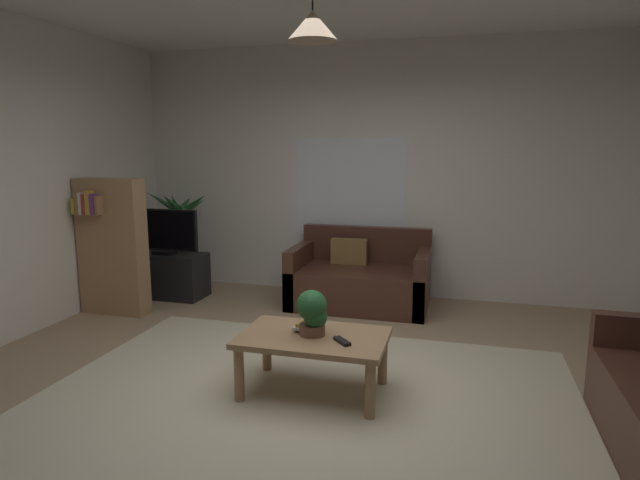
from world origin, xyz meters
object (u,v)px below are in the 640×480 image
at_px(remote_on_table_0, 342,341).
at_px(bookshelf_corner, 112,245).
at_px(tv, 163,231).
at_px(pendant_lamp, 313,26).
at_px(coffee_table, 313,344).
at_px(book_on_table_2, 307,325).
at_px(tv_stand, 167,275).
at_px(potted_palm_corner, 182,241).
at_px(book_on_table_1, 304,328).
at_px(potted_plant_on_table, 313,312).
at_px(book_on_table_0, 307,330).
at_px(couch_under_window, 360,281).

distance_m(remote_on_table_0, bookshelf_corner, 3.03).
relative_size(tv, pendant_lamp, 1.70).
height_order(coffee_table, bookshelf_corner, bookshelf_corner).
xyz_separation_m(coffee_table, book_on_table_2, (-0.06, 0.04, 0.12)).
bearing_deg(tv_stand, potted_palm_corner, 91.70).
height_order(book_on_table_1, tv_stand, tv_stand).
bearing_deg(coffee_table, remote_on_table_0, -22.07).
bearing_deg(potted_plant_on_table, bookshelf_corner, 154.08).
bearing_deg(pendant_lamp, bookshelf_corner, 154.28).
relative_size(book_on_table_1, potted_palm_corner, 0.12).
bearing_deg(book_on_table_1, remote_on_table_0, -23.77).
relative_size(remote_on_table_0, tv, 0.19).
relative_size(book_on_table_2, potted_plant_on_table, 0.40).
relative_size(coffee_table, book_on_table_2, 7.96).
height_order(tv, pendant_lamp, pendant_lamp).
distance_m(book_on_table_2, pendant_lamp, 1.99).
height_order(book_on_table_0, tv, tv).
relative_size(book_on_table_2, tv, 0.15).
distance_m(book_on_table_2, tv_stand, 2.92).
bearing_deg(potted_palm_corner, book_on_table_0, -44.89).
distance_m(book_on_table_2, remote_on_table_0, 0.32).
xyz_separation_m(book_on_table_2, pendant_lamp, (0.06, -0.04, 1.99)).
distance_m(book_on_table_1, bookshelf_corner, 2.69).
relative_size(bookshelf_corner, pendant_lamp, 2.85).
bearing_deg(book_on_table_2, coffee_table, -36.61).
height_order(couch_under_window, book_on_table_0, couch_under_window).
relative_size(book_on_table_2, tv_stand, 0.14).
distance_m(book_on_table_2, bookshelf_corner, 2.71).
distance_m(couch_under_window, book_on_table_0, 2.10).
distance_m(book_on_table_1, book_on_table_2, 0.03).
bearing_deg(book_on_table_0, tv_stand, 140.61).
bearing_deg(pendant_lamp, book_on_table_0, 140.21).
height_order(potted_palm_corner, bookshelf_corner, bookshelf_corner).
height_order(book_on_table_2, bookshelf_corner, bookshelf_corner).
relative_size(potted_plant_on_table, tv_stand, 0.36).
bearing_deg(potted_plant_on_table, couch_under_window, 92.21).
xyz_separation_m(book_on_table_2, tv, (-2.25, 1.83, 0.29)).
xyz_separation_m(couch_under_window, tv, (-2.22, -0.27, 0.49)).
height_order(coffee_table, potted_plant_on_table, potted_plant_on_table).
relative_size(book_on_table_1, pendant_lamp, 0.30).
relative_size(coffee_table, book_on_table_1, 6.89).
xyz_separation_m(book_on_table_0, tv_stand, (-2.25, 1.85, -0.18)).
distance_m(tv, potted_palm_corner, 0.47).
relative_size(tv_stand, bookshelf_corner, 0.64).
distance_m(tv, pendant_lamp, 3.42).
xyz_separation_m(book_on_table_2, tv_stand, (-2.25, 1.85, -0.22)).
bearing_deg(coffee_table, bookshelf_corner, 154.28).
xyz_separation_m(coffee_table, bookshelf_corner, (-2.49, 1.20, 0.36)).
bearing_deg(book_on_table_1, pendant_lamp, -28.45).
bearing_deg(potted_plant_on_table, tv, 140.76).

